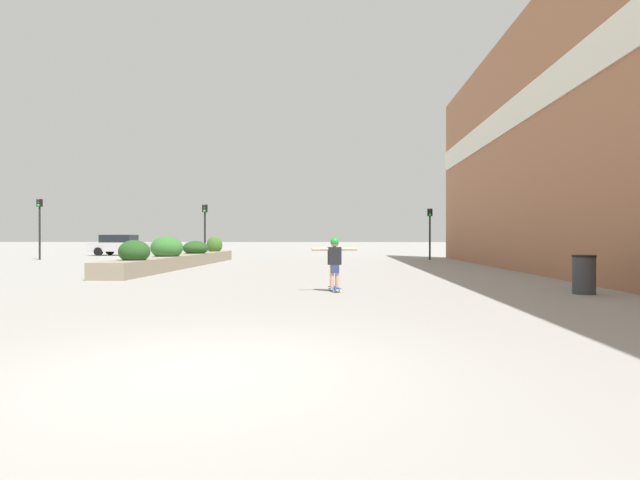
{
  "coord_description": "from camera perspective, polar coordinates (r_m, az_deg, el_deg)",
  "views": [
    {
      "loc": [
        1.35,
        -4.85,
        1.32
      ],
      "look_at": [
        0.36,
        17.41,
        1.22
      ],
      "focal_mm": 28.0,
      "sensor_mm": 36.0,
      "label": 1
    }
  ],
  "objects": [
    {
      "name": "skateboard",
      "position": [
        12.31,
        1.67,
        -5.57
      ],
      "size": [
        0.33,
        0.68,
        0.1
      ],
      "rotation": [
        0.0,
        0.0,
        0.26
      ],
      "color": "navy",
      "rests_on": "ground_plane"
    },
    {
      "name": "building_wall_right",
      "position": [
        17.98,
        26.6,
        12.04
      ],
      "size": [
        0.67,
        34.55,
        9.98
      ],
      "color": "#9E6647",
      "rests_on": "ground_plane"
    },
    {
      "name": "traffic_light_right",
      "position": [
        30.45,
        12.45,
        1.75
      ],
      "size": [
        0.28,
        0.3,
        3.06
      ],
      "color": "black",
      "rests_on": "ground_plane"
    },
    {
      "name": "traffic_light_left",
      "position": [
        30.4,
        -13.03,
        2.02
      ],
      "size": [
        0.28,
        0.3,
        3.29
      ],
      "color": "black",
      "rests_on": "ground_plane"
    },
    {
      "name": "trash_bin",
      "position": [
        13.25,
        27.94,
        -3.5
      ],
      "size": [
        0.53,
        0.53,
        0.91
      ],
      "color": "#38383D",
      "rests_on": "ground_plane"
    },
    {
      "name": "skateboarder",
      "position": [
        12.25,
        1.67,
        -2.0
      ],
      "size": [
        1.12,
        0.37,
        1.22
      ],
      "rotation": [
        0.0,
        0.0,
        0.26
      ],
      "color": "tan",
      "rests_on": "skateboard"
    },
    {
      "name": "traffic_light_far_left",
      "position": [
        34.3,
        -29.41,
        2.14
      ],
      "size": [
        0.28,
        0.3,
        3.64
      ],
      "color": "black",
      "rests_on": "ground_plane"
    },
    {
      "name": "car_leftmost",
      "position": [
        40.32,
        -21.83,
        -0.5
      ],
      "size": [
        4.17,
        2.05,
        1.54
      ],
      "rotation": [
        0.0,
        0.0,
        -1.57
      ],
      "color": "#BCBCC1",
      "rests_on": "ground_plane"
    },
    {
      "name": "car_center_left",
      "position": [
        38.96,
        25.13,
        -0.5
      ],
      "size": [
        3.92,
        2.06,
        1.54
      ],
      "rotation": [
        0.0,
        0.0,
        -1.57
      ],
      "color": "black",
      "rests_on": "ground_plane"
    },
    {
      "name": "ground_plane",
      "position": [
        5.2,
        -12.99,
        -14.46
      ],
      "size": [
        300.0,
        300.0,
        0.0
      ],
      "primitive_type": "plane",
      "color": "gray"
    },
    {
      "name": "planter_box",
      "position": [
        23.47,
        -15.54,
        -1.88
      ],
      "size": [
        1.33,
        14.83,
        1.4
      ],
      "color": "gray",
      "rests_on": "ground_plane"
    }
  ]
}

